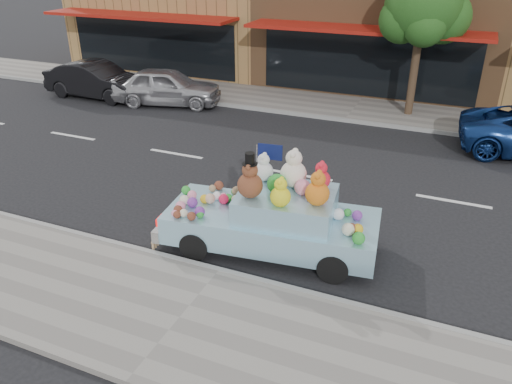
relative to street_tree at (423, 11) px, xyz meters
The scene contains 9 objects.
ground 7.79m from the street_tree, 107.20° to the right, with size 120.00×120.00×0.00m, color black.
near_sidewalk 13.70m from the street_tree, 98.83° to the right, with size 60.00×3.00×0.12m, color gray.
far_sidewalk 4.16m from the street_tree, behind, with size 60.00×3.00×0.12m, color gray.
near_kerb 12.28m from the street_tree, 99.96° to the right, with size 60.00×0.12×0.13m, color gray.
far_kerb 4.44m from the street_tree, 142.59° to the right, with size 60.00×0.12×0.13m, color gray.
street_tree is the anchor object (origin of this frame).
car_silver 9.75m from the street_tree, 166.43° to the right, with size 1.70×4.23×1.44m, color #B2B1B6.
car_dark 12.82m from the street_tree, 168.60° to the right, with size 1.53×4.40×1.45m, color black.
art_car 10.80m from the street_tree, 97.77° to the right, with size 4.66×2.27×2.27m.
Camera 1 is at (3.76, -12.05, 5.80)m, focal length 35.00 mm.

